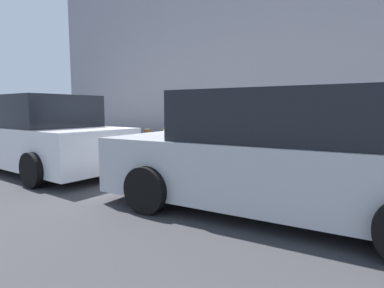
{
  "coord_description": "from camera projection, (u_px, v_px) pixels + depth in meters",
  "views": [
    {
      "loc": [
        -4.79,
        5.57,
        1.39
      ],
      "look_at": [
        -1.28,
        0.15,
        0.67
      ],
      "focal_mm": 28.98,
      "sensor_mm": 36.0,
      "label": 1
    }
  ],
  "objects": [
    {
      "name": "suitcase_olive_2",
      "position": [
        253.0,
        153.0,
        6.53
      ],
      "size": [
        0.38,
        0.22,
        0.72
      ],
      "color": "#59601E",
      "rests_on": "sidewalk_curb"
    },
    {
      "name": "suitcase_navy_5",
      "position": [
        193.0,
        146.0,
        7.34
      ],
      "size": [
        0.4,
        0.26,
        0.81
      ],
      "color": "navy",
      "rests_on": "sidewalk_curb"
    },
    {
      "name": "suitcase_black_3",
      "position": [
        232.0,
        154.0,
        6.78
      ],
      "size": [
        0.42,
        0.27,
        0.62
      ],
      "color": "black",
      "rests_on": "sidewalk_curb"
    },
    {
      "name": "parked_car_silver_0",
      "position": [
        274.0,
        157.0,
        4.12
      ],
      "size": [
        4.8,
        2.13,
        1.64
      ],
      "color": "#B2B5BA",
      "rests_on": "ground_plane"
    },
    {
      "name": "bollard_post",
      "position": [
        147.0,
        144.0,
        7.8
      ],
      "size": [
        0.17,
        0.17,
        0.76
      ],
      "primitive_type": "cylinder",
      "color": "brown",
      "rests_on": "sidewalk_curb"
    },
    {
      "name": "fire_hydrant",
      "position": [
        168.0,
        143.0,
        7.64
      ],
      "size": [
        0.39,
        0.21,
        0.82
      ],
      "color": "#D89E0C",
      "rests_on": "sidewalk_curb"
    },
    {
      "name": "building_facade_sidewalk_side",
      "position": [
        270.0,
        6.0,
        13.52
      ],
      "size": [
        24.0,
        3.0,
        11.74
      ],
      "primitive_type": "cube",
      "color": "gray",
      "rests_on": "ground_plane"
    },
    {
      "name": "parking_meter",
      "position": [
        377.0,
        134.0,
        5.41
      ],
      "size": [
        0.12,
        0.09,
        1.27
      ],
      "color": "slate",
      "rests_on": "sidewalk_curb"
    },
    {
      "name": "ground_plane",
      "position": [
        150.0,
        168.0,
        7.39
      ],
      "size": [
        40.0,
        40.0,
        0.0
      ],
      "primitive_type": "plane",
      "color": "#333335"
    },
    {
      "name": "suitcase_silver_0",
      "position": [
        299.0,
        156.0,
        5.9
      ],
      "size": [
        0.45,
        0.22,
        1.02
      ],
      "color": "#9EA0A8",
      "rests_on": "sidewalk_curb"
    },
    {
      "name": "parked_car_white_1",
      "position": [
        42.0,
        136.0,
        7.01
      ],
      "size": [
        4.53,
        2.24,
        1.69
      ],
      "color": "silver",
      "rests_on": "ground_plane"
    },
    {
      "name": "sidewalk_curb",
      "position": [
        204.0,
        153.0,
        9.47
      ],
      "size": [
        18.0,
        5.0,
        0.14
      ],
      "primitive_type": "cube",
      "color": "#ADA89E",
      "rests_on": "ground_plane"
    },
    {
      "name": "suitcase_red_1",
      "position": [
        273.0,
        155.0,
        6.19
      ],
      "size": [
        0.4,
        0.27,
        0.94
      ],
      "color": "red",
      "rests_on": "sidewalk_curb"
    },
    {
      "name": "suitcase_teal_4",
      "position": [
        210.0,
        149.0,
        7.01
      ],
      "size": [
        0.46,
        0.19,
        0.95
      ],
      "color": "#0F606B",
      "rests_on": "sidewalk_curb"
    }
  ]
}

